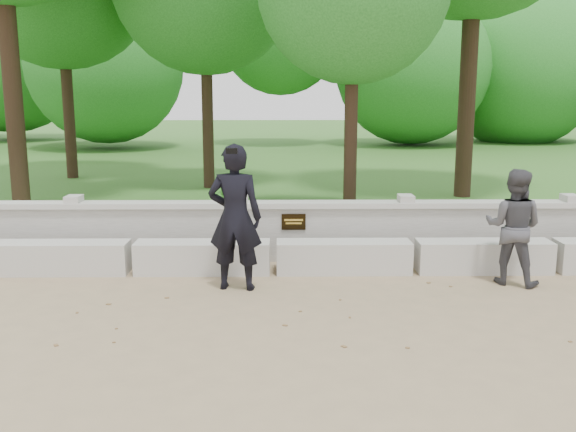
{
  "coord_description": "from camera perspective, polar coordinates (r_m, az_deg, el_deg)",
  "views": [
    {
      "loc": [
        0.1,
        -6.92,
        2.53
      ],
      "look_at": [
        0.2,
        1.29,
        0.94
      ],
      "focal_mm": 40.0,
      "sensor_mm": 36.0,
      "label": 1
    }
  ],
  "objects": [
    {
      "name": "man_main",
      "position": [
        8.24,
        -4.73,
        -0.12
      ],
      "size": [
        0.74,
        0.66,
        1.9
      ],
      "color": "black",
      "rests_on": "ground"
    },
    {
      "name": "shrub_b",
      "position": [
        11.81,
        -5.92,
        1.48
      ],
      "size": [
        0.48,
        0.47,
        0.68
      ],
      "primitive_type": "imported",
      "rotation": [
        0.0,
        0.0,
        2.5
      ],
      "color": "#439031",
      "rests_on": "lawn"
    },
    {
      "name": "concrete_bench",
      "position": [
        9.12,
        -1.32,
        -3.66
      ],
      "size": [
        11.9,
        0.45,
        0.45
      ],
      "color": "beige",
      "rests_on": "ground"
    },
    {
      "name": "ground",
      "position": [
        7.37,
        -1.47,
        -9.11
      ],
      "size": [
        80.0,
        80.0,
        0.0
      ],
      "primitive_type": "plane",
      "color": "#98805D",
      "rests_on": "ground"
    },
    {
      "name": "visitor_left",
      "position": [
        8.99,
        19.41,
        -0.92
      ],
      "size": [
        0.94,
        0.88,
        1.55
      ],
      "color": "#434348",
      "rests_on": "ground"
    },
    {
      "name": "lawn",
      "position": [
        21.06,
        -0.97,
        4.44
      ],
      "size": [
        40.0,
        22.0,
        0.25
      ],
      "primitive_type": "cube",
      "color": "#345E22",
      "rests_on": "ground"
    },
    {
      "name": "shrub_d",
      "position": [
        13.3,
        -4.94,
        2.21
      ],
      "size": [
        0.3,
        0.33,
        0.52
      ],
      "primitive_type": "imported",
      "rotation": [
        0.0,
        0.0,
        4.87
      ],
      "color": "#439031",
      "rests_on": "lawn"
    },
    {
      "name": "parapet_wall",
      "position": [
        9.74,
        -1.28,
        -1.26
      ],
      "size": [
        12.5,
        0.35,
        0.9
      ],
      "color": "beige",
      "rests_on": "ground"
    }
  ]
}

